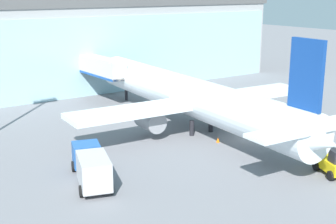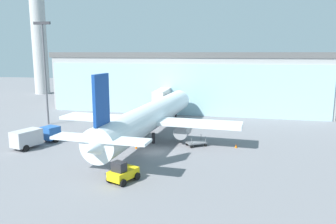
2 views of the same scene
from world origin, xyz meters
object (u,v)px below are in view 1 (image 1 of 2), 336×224
object	(u,v)px
airplane	(190,96)
pushback_tug	(335,164)
baggage_cart	(255,118)
safety_cone_wingtip	(286,112)
catering_truck	(91,165)
jet_bridge	(93,66)
safety_cone_nose	(218,140)

from	to	relation	value
airplane	pushback_tug	bearing A→B (deg)	-170.70
pushback_tug	baggage_cart	bearing A→B (deg)	0.80
pushback_tug	safety_cone_wingtip	world-z (taller)	pushback_tug
baggage_cart	safety_cone_wingtip	distance (m)	5.68
airplane	catering_truck	size ratio (longest dim) A/B	5.22
jet_bridge	safety_cone_nose	distance (m)	25.04
catering_truck	safety_cone_wingtip	world-z (taller)	catering_truck
jet_bridge	safety_cone_nose	bearing A→B (deg)	-178.25
jet_bridge	pushback_tug	size ratio (longest dim) A/B	3.93
safety_cone_nose	catering_truck	bearing A→B (deg)	-174.09
jet_bridge	pushback_tug	xyz separation A→B (m)	(2.86, -36.57, -3.63)
jet_bridge	baggage_cart	distance (m)	23.99
jet_bridge	pushback_tug	bearing A→B (deg)	-175.77
safety_cone_nose	pushback_tug	bearing A→B (deg)	-80.47
pushback_tug	safety_cone_nose	size ratio (longest dim) A/B	6.64
safety_cone_wingtip	baggage_cart	bearing A→B (deg)	-178.12
pushback_tug	safety_cone_wingtip	bearing A→B (deg)	-14.83
safety_cone_nose	airplane	bearing A→B (deg)	81.91
catering_truck	pushback_tug	bearing A→B (deg)	-102.47
jet_bridge	safety_cone_wingtip	size ratio (longest dim) A/B	26.11
baggage_cart	safety_cone_nose	world-z (taller)	baggage_cart
airplane	baggage_cart	distance (m)	8.51
pushback_tug	safety_cone_wingtip	xyz separation A→B (m)	(11.94, 14.95, -0.70)
baggage_cart	pushback_tug	world-z (taller)	pushback_tug
jet_bridge	airplane	distance (m)	19.29
pushback_tug	safety_cone_nose	distance (m)	12.11
baggage_cart	pushback_tug	size ratio (longest dim) A/B	0.88
catering_truck	baggage_cart	size ratio (longest dim) A/B	2.36
airplane	safety_cone_wingtip	xyz separation A→B (m)	(13.16, -2.42, -3.32)
jet_bridge	catering_truck	xyz separation A→B (m)	(-13.96, -26.19, -3.14)
airplane	catering_truck	bearing A→B (deg)	119.41
pushback_tug	safety_cone_nose	world-z (taller)	pushback_tug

